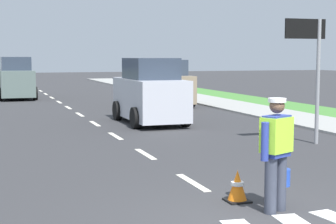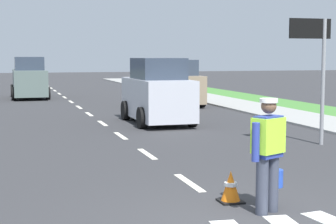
{
  "view_description": "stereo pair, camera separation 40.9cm",
  "coord_description": "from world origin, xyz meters",
  "views": [
    {
      "loc": [
        -3.51,
        -6.23,
        2.27
      ],
      "look_at": [
        0.14,
        4.49,
        1.1
      ],
      "focal_mm": 58.15,
      "sensor_mm": 36.0,
      "label": 1
    },
    {
      "loc": [
        -3.12,
        -6.35,
        2.27
      ],
      "look_at": [
        0.14,
        4.49,
        1.1
      ],
      "focal_mm": 58.15,
      "sensor_mm": 36.0,
      "label": 2
    }
  ],
  "objects": [
    {
      "name": "car_parked_far",
      "position": [
        4.32,
        17.33,
        0.97
      ],
      "size": [
        2.01,
        3.82,
        2.09
      ],
      "color": "gray",
      "rests_on": "ground"
    },
    {
      "name": "lane_direction_sign",
      "position": [
        4.39,
        5.74,
        2.41
      ],
      "size": [
        1.16,
        0.11,
        3.2
      ],
      "color": "gray",
      "rests_on": "ground"
    },
    {
      "name": "lane_center_line",
      "position": [
        0.0,
        25.2,
        0.0
      ],
      "size": [
        0.14,
        46.4,
        0.01
      ],
      "color": "silver",
      "rests_on": "ground"
    },
    {
      "name": "sidewalk_right",
      "position": [
        7.2,
        10.0,
        0.0
      ],
      "size": [
        2.4,
        72.0,
        0.14
      ],
      "primitive_type": "cube",
      "color": "#9E9E99",
      "rests_on": "ground"
    },
    {
      "name": "road_worker",
      "position": [
        0.5,
        0.63,
        0.93
      ],
      "size": [
        0.67,
        0.57,
        1.67
      ],
      "color": "#383D4C",
      "rests_on": "ground"
    },
    {
      "name": "car_oncoming_second",
      "position": [
        -1.84,
        23.79,
        1.03
      ],
      "size": [
        1.93,
        4.34,
        2.21
      ],
      "color": "slate",
      "rests_on": "ground"
    },
    {
      "name": "car_outgoing_ahead",
      "position": [
        1.8,
        11.24,
        1.02
      ],
      "size": [
        1.88,
        3.89,
        2.2
      ],
      "color": "silver",
      "rests_on": "ground"
    },
    {
      "name": "traffic_cone_near",
      "position": [
        0.2,
        1.3,
        0.24
      ],
      "size": [
        0.36,
        0.36,
        0.5
      ],
      "color": "black",
      "rests_on": "ground"
    },
    {
      "name": "ground_plane",
      "position": [
        0.0,
        21.0,
        0.0
      ],
      "size": [
        96.0,
        96.0,
        0.0
      ],
      "primitive_type": "plane",
      "color": "#333335"
    }
  ]
}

